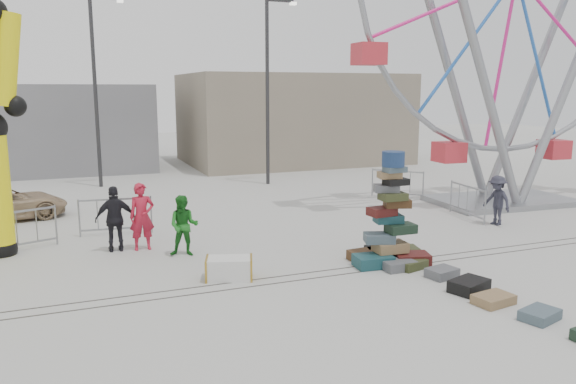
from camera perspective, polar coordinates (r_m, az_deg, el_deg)
name	(u,v)px	position (r m, az deg, el deg)	size (l,w,h in m)	color
ground	(339,285)	(12.36, 5.22, -9.39)	(90.00, 90.00, 0.00)	#9E9E99
track_line_near	(327,276)	(12.86, 4.01, -8.55)	(40.00, 0.04, 0.01)	#47443F
track_line_far	(320,271)	(13.21, 3.25, -8.03)	(40.00, 0.04, 0.01)	#47443F
building_right	(292,118)	(32.79, 0.42, 7.49)	(12.00, 8.00, 5.00)	gray
building_left	(51,127)	(32.42, -22.98, 6.10)	(10.00, 8.00, 4.40)	gray
lamp_post_right	(269,82)	(24.82, -1.91, 11.12)	(1.41, 0.25, 8.00)	#2D2D30
lamp_post_left	(97,82)	(25.39, -18.83, 10.56)	(1.41, 0.25, 8.00)	#2D2D30
suitcase_tower	(389,232)	(13.83, 10.27, -4.05)	(1.99, 1.69, 2.74)	#1A4950
ferris_wheel	(515,7)	(22.11, 22.04, 17.03)	(12.25, 3.29, 14.22)	gray
steamer_trunk	(229,268)	(12.69, -5.99, -7.72)	(1.03, 0.60, 0.48)	silver
row_case_0	(411,264)	(13.67, 12.39, -7.17)	(0.71, 0.49, 0.21)	#394020
row_case_1	(442,273)	(13.22, 15.37, -7.91)	(0.67, 0.49, 0.21)	slate
row_case_2	(469,286)	(12.49, 17.91, -9.03)	(0.82, 0.57, 0.26)	black
row_case_3	(493,299)	(11.97, 20.15, -10.20)	(0.78, 0.52, 0.19)	#93734B
row_case_4	(540,315)	(11.52, 24.21, -11.30)	(0.72, 0.51, 0.20)	#4B5F6B
barricade_dummy_b	(17,231)	(16.22, -25.84, -3.57)	(2.00, 0.10, 1.10)	gray
barricade_dummy_c	(116,216)	(17.00, -17.09, -2.37)	(2.00, 0.10, 1.10)	gray
barricade_wheel_front	(467,202)	(19.27, 17.74, -0.94)	(2.00, 0.10, 1.10)	gray
barricade_wheel_back	(397,184)	(22.19, 11.04, 0.81)	(2.00, 0.10, 1.10)	gray
pedestrian_red	(142,217)	(15.19, -14.61, -2.43)	(0.65, 0.43, 1.78)	#AE182E
pedestrian_green	(184,226)	(14.44, -10.54, -3.39)	(0.76, 0.59, 1.56)	#1A6A1D
pedestrian_black	(115,219)	(15.23, -17.13, -2.63)	(1.01, 0.42, 1.72)	black
pedestrian_grey	(497,200)	(18.59, 20.47, -0.80)	(1.00, 0.58, 1.55)	#272835
parked_suv	(3,204)	(20.29, -26.94, -1.08)	(1.77, 3.84, 1.07)	tan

